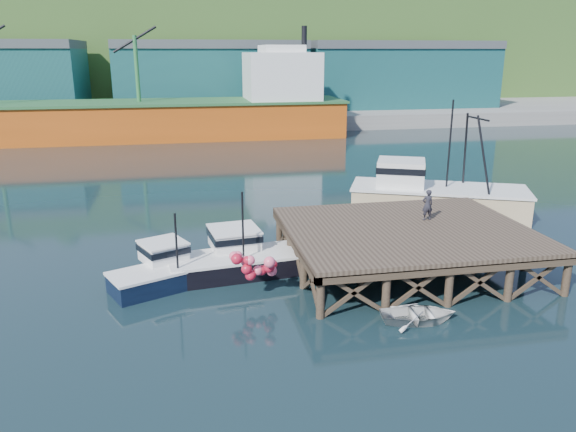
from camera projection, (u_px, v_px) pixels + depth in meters
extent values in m
plane|color=black|center=(300.00, 275.00, 27.73)|extent=(300.00, 300.00, 0.00)
cube|color=brown|center=(407.00, 230.00, 28.20)|extent=(12.00, 10.00, 0.25)
cube|color=#473828|center=(452.00, 270.00, 23.70)|extent=(12.00, 0.30, 0.35)
cylinder|color=#473828|center=(320.00, 300.00, 23.05)|extent=(0.36, 0.36, 2.60)
cylinder|color=#473828|center=(566.00, 279.00, 25.18)|extent=(0.36, 0.36, 2.60)
cylinder|color=#473828|center=(279.00, 231.00, 31.89)|extent=(0.36, 0.36, 2.60)
cylinder|color=#473828|center=(464.00, 220.00, 34.02)|extent=(0.36, 0.36, 2.60)
cube|color=gray|center=(210.00, 112.00, 93.33)|extent=(160.00, 40.00, 2.00)
cube|color=#1A5856|center=(211.00, 79.00, 87.07)|extent=(28.00, 16.00, 9.00)
cube|color=#1A5856|center=(393.00, 77.00, 92.67)|extent=(30.00, 16.00, 9.00)
cube|color=#C45112|center=(124.00, 122.00, 70.05)|extent=(55.00, 9.50, 4.40)
cube|color=#26592D|center=(123.00, 103.00, 69.40)|extent=(55.50, 10.00, 0.30)
cube|color=silver|center=(281.00, 77.00, 72.28)|extent=(9.00, 9.00, 6.00)
cube|color=silver|center=(281.00, 50.00, 71.35)|extent=(5.00, 7.00, 1.20)
cylinder|color=black|center=(304.00, 36.00, 71.43)|extent=(0.70, 0.70, 2.50)
cube|color=#2D511E|center=(199.00, 50.00, 118.74)|extent=(220.00, 50.00, 22.00)
cube|color=black|center=(173.00, 276.00, 26.43)|extent=(6.11, 4.25, 0.89)
cube|color=silver|center=(173.00, 267.00, 26.30)|extent=(6.23, 4.34, 0.12)
cube|color=silver|center=(163.00, 252.00, 26.99)|extent=(2.48, 2.48, 0.89)
cube|color=black|center=(163.00, 248.00, 26.93)|extent=(2.62, 2.62, 0.30)
cylinder|color=black|center=(176.00, 243.00, 25.46)|extent=(0.10, 0.10, 2.78)
cube|color=black|center=(240.00, 265.00, 27.74)|extent=(7.18, 3.39, 0.96)
cube|color=silver|center=(240.00, 255.00, 27.60)|extent=(7.33, 3.46, 0.13)
cube|color=silver|center=(234.00, 239.00, 28.60)|extent=(2.57, 2.57, 0.96)
cube|color=black|center=(234.00, 235.00, 28.54)|extent=(2.71, 2.71, 0.32)
cylinder|color=black|center=(243.00, 227.00, 26.49)|extent=(0.10, 0.10, 3.41)
sphere|color=#FB5C7E|center=(243.00, 275.00, 24.70)|extent=(0.45, 0.45, 0.45)
sphere|color=#FB5C7E|center=(263.00, 267.00, 25.02)|extent=(0.45, 0.45, 0.45)
sphere|color=#B3162D|center=(255.00, 267.00, 24.38)|extent=(0.45, 0.45, 0.45)
cube|color=#D2B687|center=(438.00, 202.00, 37.56)|extent=(11.86, 8.05, 1.84)
cube|color=silver|center=(439.00, 188.00, 37.28)|extent=(12.13, 8.32, 0.15)
cube|color=silver|center=(404.00, 177.00, 36.56)|extent=(3.95, 3.85, 1.84)
cube|color=black|center=(404.00, 171.00, 36.45)|extent=(4.09, 3.98, 0.41)
cylinder|color=black|center=(450.00, 147.00, 36.62)|extent=(0.12, 0.12, 6.13)
imported|color=silver|center=(419.00, 314.00, 22.87)|extent=(3.35, 2.59, 0.64)
imported|color=#212129|center=(427.00, 205.00, 29.20)|extent=(0.62, 0.42, 1.64)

